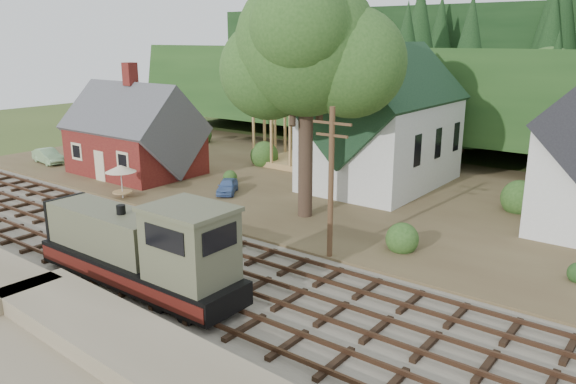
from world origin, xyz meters
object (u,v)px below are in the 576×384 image
Objects in this scene: car_green at (48,156)px; patio_set at (121,170)px; car_blue at (227,186)px; locomotive at (143,251)px.

patio_set reaches higher than car_green.
patio_set is at bearing -94.42° from car_green.
car_blue is 7.51m from patio_set.
patio_set is at bearing 146.82° from locomotive.
car_green is 15.13m from patio_set.
car_green is (-27.77, 11.53, -1.06)m from locomotive.
car_blue is at bearing -76.05° from car_green.
locomotive reaches higher than car_blue.
car_green is (-19.79, -2.35, 0.12)m from car_blue.
patio_set reaches higher than car_blue.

